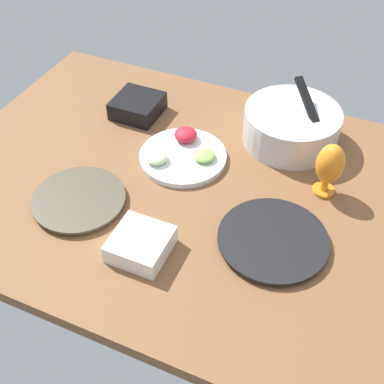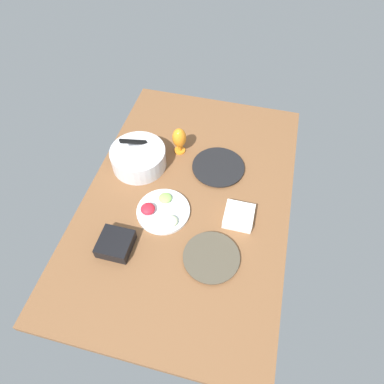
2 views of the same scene
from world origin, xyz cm
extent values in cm
cube|color=brown|center=(0.00, 0.00, -2.00)|extent=(160.00, 104.00, 4.00)
cylinder|color=beige|center=(-30.92, -19.02, 0.60)|extent=(23.82, 23.82, 1.20)
cylinder|color=#494233|center=(-30.92, -19.02, 1.56)|extent=(25.89, 25.89, 0.72)
cylinder|color=#4C4C51|center=(22.51, -11.37, 0.60)|extent=(26.30, 26.30, 1.21)
cylinder|color=black|center=(22.51, -11.37, 1.57)|extent=(28.59, 28.59, 0.72)
cylinder|color=silver|center=(14.76, 31.39, 5.55)|extent=(29.67, 29.67, 11.09)
cylinder|color=white|center=(14.76, 31.39, 8.87)|extent=(26.70, 26.70, 2.00)
cube|color=black|center=(19.95, 31.39, 12.43)|extent=(16.07, 17.69, 12.20)
cylinder|color=silver|center=(-12.24, 9.41, 0.90)|extent=(26.50, 26.50, 1.80)
ellipsoid|color=#8CC659|center=(-5.63, 10.26, 2.94)|extent=(6.57, 6.57, 2.28)
ellipsoid|color=red|center=(-14.48, 16.45, 3.67)|extent=(7.09, 7.09, 3.74)
ellipsoid|color=beige|center=(-18.15, 3.55, 3.19)|extent=(6.52, 6.52, 2.79)
cylinder|color=orange|center=(30.12, 12.54, 0.50)|extent=(6.26, 6.26, 1.00)
cylinder|color=orange|center=(30.12, 12.54, 2.61)|extent=(2.00, 2.00, 3.22)
ellipsoid|color=orange|center=(30.12, 12.54, 10.39)|extent=(7.76, 7.76, 12.34)
cube|color=white|center=(-7.13, -27.43, 2.71)|extent=(14.01, 14.01, 5.41)
cube|color=#F9E072|center=(-7.13, -27.43, 4.44)|extent=(11.48, 11.48, 1.73)
cube|color=black|center=(-35.95, 24.88, 3.01)|extent=(14.94, 14.94, 6.02)
cube|color=tan|center=(-35.95, 24.88, 4.94)|extent=(12.25, 12.25, 1.93)
camera|label=1|loc=(36.38, -94.61, 98.62)|focal=46.37mm
camera|label=2|loc=(-97.38, -26.71, 140.40)|focal=31.37mm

